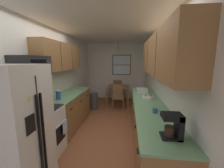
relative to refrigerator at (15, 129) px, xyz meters
The scene contains 25 objects.
ground_plane 2.57m from the refrigerator, 67.25° to the left, with size 12.00×12.00×0.00m, color brown.
wall_left 2.31m from the refrigerator, 100.55° to the left, with size 0.10×9.00×2.55m, color silver.
wall_right 3.22m from the refrigerator, 44.30° to the left, with size 0.10×9.00×2.55m, color silver.
wall_back 4.99m from the refrigerator, 79.16° to the left, with size 4.40×0.10×2.55m, color silver.
ceiling_slab 2.97m from the refrigerator, 67.25° to the left, with size 4.40×9.00×0.08m, color white.
refrigerator is the anchor object (origin of this frame).
stove_range 0.79m from the refrigerator, 95.02° to the left, with size 0.66×0.58×1.10m.
microwave_over_range 1.08m from the refrigerator, 104.31° to the left, with size 0.39×0.64×0.35m.
counter_left 1.93m from the refrigerator, 91.98° to the left, with size 0.64×1.84×0.90m.
upper_cabinets_left 2.10m from the refrigerator, 96.37° to the left, with size 0.33×1.92×0.67m.
counter_right 2.34m from the refrigerator, 32.74° to the left, with size 0.64×3.21×0.90m.
upper_cabinets_right 2.60m from the refrigerator, 29.92° to the left, with size 0.33×2.89×0.73m.
dining_table 4.12m from the refrigerator, 74.66° to the left, with size 0.88×0.86×0.73m.
dining_chair_near 3.54m from the refrigerator, 71.16° to the left, with size 0.44×0.44×0.90m.
dining_chair_far 4.74m from the refrigerator, 77.38° to the left, with size 0.40×0.40×0.90m.
pendant_light 4.29m from the refrigerator, 74.66° to the left, with size 0.25×0.25×0.52m.
back_window 5.00m from the refrigerator, 76.16° to the left, with size 0.84×0.05×0.90m.
trash_bin 3.34m from the refrigerator, 85.90° to the left, with size 0.33×0.33×0.59m, color #3F3F42.
storage_canister 1.33m from the refrigerator, 92.83° to the left, with size 0.11×0.11×0.21m.
dish_towel 0.95m from the refrigerator, 70.32° to the left, with size 0.02×0.16×0.24m, color silver.
coffee_maker 2.03m from the refrigerator, ahead, with size 0.22×0.18×0.28m.
mug_by_coffeemaker 2.08m from the refrigerator, 20.52° to the left, with size 0.11×0.08×0.09m.
fruit_bowl 2.55m from the refrigerator, 39.72° to the left, with size 0.26×0.26×0.09m.
dish_rack 2.96m from the refrigerator, 50.51° to the left, with size 0.28×0.34×0.10m, color silver.
table_serving_bowl 4.20m from the refrigerator, 74.09° to the left, with size 0.18×0.18×0.06m, color silver.
Camera 1 is at (0.56, -2.79, 1.77)m, focal length 22.29 mm.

